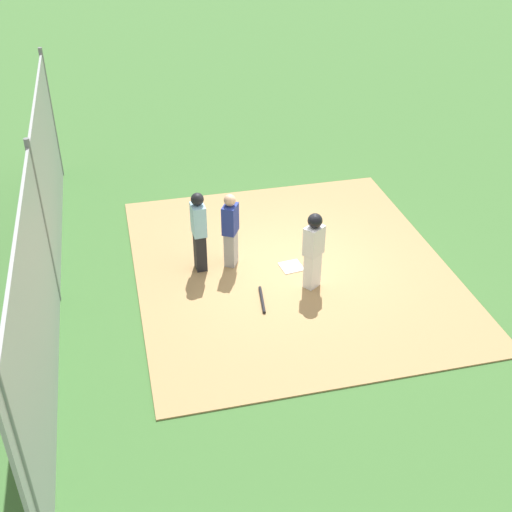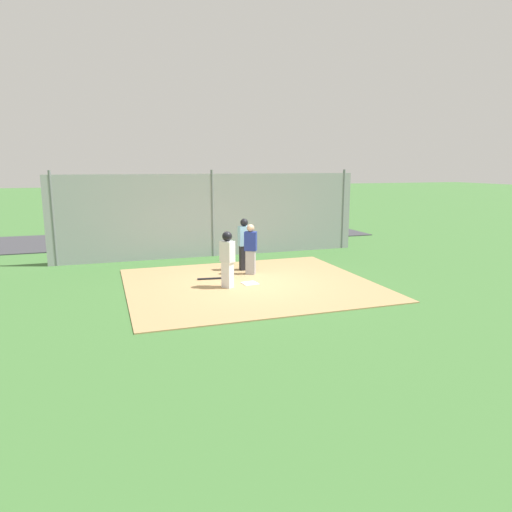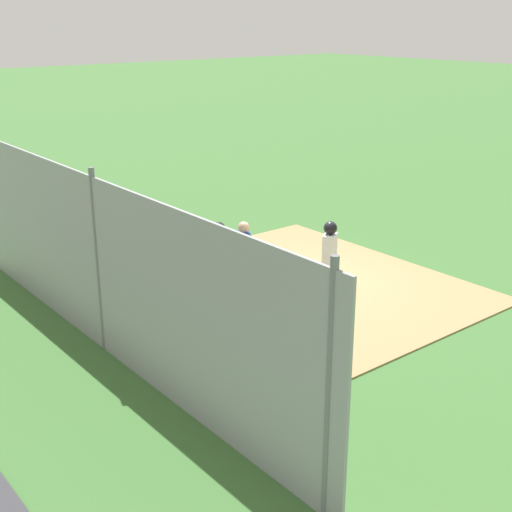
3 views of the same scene
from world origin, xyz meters
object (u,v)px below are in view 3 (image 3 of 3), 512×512
object	(u,v)px
umpire	(220,260)
baseball_bat	(299,310)
home_plate	(298,286)
runner	(329,253)
catcher	(244,257)

from	to	relation	value
umpire	baseball_bat	distance (m)	1.92
home_plate	runner	bearing A→B (deg)	15.39
home_plate	baseball_bat	bearing A→B (deg)	-41.18
umpire	baseball_bat	xyz separation A→B (m)	(1.40, 0.97, -0.89)
umpire	home_plate	bearing A→B (deg)	-15.53
catcher	umpire	xyz separation A→B (m)	(0.01, -0.65, 0.07)
baseball_bat	home_plate	bearing A→B (deg)	146.40
umpire	runner	bearing A→B (deg)	-32.49
umpire	catcher	bearing A→B (deg)	-2.23
home_plate	runner	distance (m)	1.21
catcher	baseball_bat	bearing A→B (deg)	-48.12
umpire	baseball_bat	size ratio (longest dim) A/B	2.14
home_plate	runner	size ratio (longest dim) A/B	0.27
umpire	runner	xyz separation A→B (m)	(1.14, 2.05, 0.02)
home_plate	baseball_bat	world-z (taller)	baseball_bat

